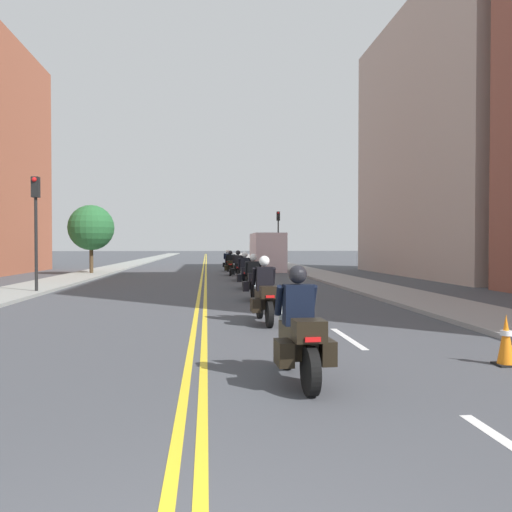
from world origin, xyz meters
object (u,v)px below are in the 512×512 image
at_px(traffic_cone_1, 506,340).
at_px(traffic_light_near, 36,213).
at_px(motorcycle_2, 253,281).
at_px(motorcycle_6, 228,262).
at_px(motorcycle_4, 238,268).
at_px(street_tree_0, 91,228).
at_px(motorcycle_3, 245,273).
at_px(traffic_light_far, 278,229).
at_px(parked_truck, 266,254).
at_px(motorcycle_5, 230,265).
at_px(motorcycle_1, 265,296).
at_px(motorcycle_0, 299,336).

bearing_deg(traffic_cone_1, traffic_light_near, 130.74).
relative_size(motorcycle_2, motorcycle_6, 0.98).
relative_size(motorcycle_4, street_tree_0, 0.51).
bearing_deg(motorcycle_3, motorcycle_4, 90.02).
bearing_deg(motorcycle_2, traffic_light_far, 82.50).
bearing_deg(traffic_light_near, traffic_cone_1, -49.26).
bearing_deg(parked_truck, motorcycle_3, -100.00).
bearing_deg(motorcycle_3, motorcycle_5, 91.24).
height_order(motorcycle_3, motorcycle_5, motorcycle_3).
distance_m(motorcycle_1, motorcycle_5, 20.35).
distance_m(motorcycle_6, parked_truck, 3.05).
bearing_deg(traffic_light_near, parked_truck, 57.82).
bearing_deg(motorcycle_2, traffic_light_near, 161.96).
relative_size(motorcycle_3, traffic_cone_1, 2.70).
xyz_separation_m(motorcycle_0, motorcycle_3, (0.41, 15.59, 0.02)).
xyz_separation_m(motorcycle_6, street_tree_0, (-9.01, -3.82, 2.40)).
bearing_deg(motorcycle_6, motorcycle_4, -88.44).
bearing_deg(motorcycle_2, motorcycle_0, -89.63).
height_order(motorcycle_6, traffic_light_near, traffic_light_near).
height_order(motorcycle_1, traffic_cone_1, motorcycle_1).
bearing_deg(motorcycle_5, traffic_cone_1, -79.65).
relative_size(traffic_light_near, parked_truck, 0.70).
distance_m(motorcycle_3, motorcycle_4, 5.40).
bearing_deg(motorcycle_1, motorcycle_0, -94.04).
xyz_separation_m(motorcycle_0, motorcycle_4, (0.44, 20.99, 0.01)).
bearing_deg(parked_truck, motorcycle_4, -104.77).
bearing_deg(motorcycle_5, motorcycle_2, -86.48).
bearing_deg(motorcycle_2, motorcycle_4, 91.77).
bearing_deg(parked_truck, traffic_light_far, 74.48).
relative_size(motorcycle_3, motorcycle_6, 0.99).
height_order(motorcycle_5, motorcycle_6, motorcycle_5).
distance_m(motorcycle_2, street_tree_0, 18.99).
xyz_separation_m(motorcycle_3, street_tree_0, (-9.14, 11.75, 2.39)).
relative_size(motorcycle_5, street_tree_0, 0.47).
bearing_deg(motorcycle_5, motorcycle_6, 92.64).
distance_m(motorcycle_4, traffic_cone_1, 20.50).
relative_size(motorcycle_3, parked_truck, 0.34).
relative_size(motorcycle_6, traffic_light_far, 0.45).
bearing_deg(traffic_cone_1, traffic_light_far, 87.55).
bearing_deg(motorcycle_0, motorcycle_3, 85.46).
relative_size(traffic_light_near, street_tree_0, 1.01).
bearing_deg(motorcycle_1, traffic_cone_1, -57.67).
xyz_separation_m(motorcycle_3, traffic_light_near, (-8.32, -1.70, 2.51)).
bearing_deg(motorcycle_1, motorcycle_6, 87.17).
height_order(motorcycle_0, traffic_light_near, traffic_light_near).
xyz_separation_m(motorcycle_1, street_tree_0, (-8.87, 21.89, 2.39)).
bearing_deg(street_tree_0, traffic_light_far, 37.97).
distance_m(motorcycle_1, traffic_light_far, 33.11).
xyz_separation_m(motorcycle_2, street_tree_0, (-9.08, 16.51, 2.39)).
height_order(motorcycle_3, motorcycle_4, motorcycle_4).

